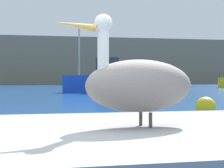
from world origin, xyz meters
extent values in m
cube|color=#7F755B|center=(0.00, 77.43, 4.59)|extent=(140.00, 13.26, 9.18)
ellipsoid|color=gray|center=(0.63, 0.32, 1.22)|extent=(1.05, 0.67, 0.44)
cylinder|color=white|center=(0.30, 0.25, 1.48)|extent=(0.09, 0.09, 0.39)
sphere|color=white|center=(0.30, 0.25, 1.72)|extent=(0.14, 0.14, 0.14)
cone|color=gold|center=(0.07, 0.19, 1.69)|extent=(0.34, 0.14, 0.09)
cylinder|color=#4C4742|center=(0.70, 0.26, 0.94)|extent=(0.03, 0.03, 0.12)
cylinder|color=#4C4742|center=(0.66, 0.41, 0.94)|extent=(0.03, 0.03, 0.12)
cube|color=blue|center=(5.84, 29.40, 0.73)|extent=(6.66, 3.52, 1.47)
cube|color=#2D333D|center=(6.37, 29.25, 2.22)|extent=(2.28, 2.00, 1.51)
cylinder|color=#B2B2B2|center=(3.99, 29.91, 3.59)|extent=(0.12, 0.12, 4.25)
cylinder|color=#3F382D|center=(23.29, 41.52, 1.58)|extent=(0.10, 0.10, 0.70)
sphere|color=yellow|center=(5.27, 8.57, 0.33)|extent=(0.67, 0.67, 0.67)
camera|label=1|loc=(-0.28, -2.74, 1.29)|focal=61.46mm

